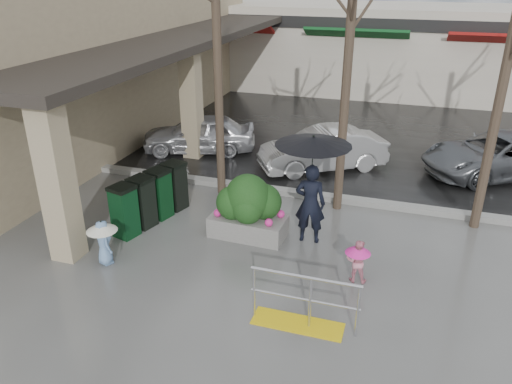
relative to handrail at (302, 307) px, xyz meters
The scene contains 17 objects.
ground 1.85m from the handrail, 138.58° to the left, with size 120.00×120.00×0.00m, color #51514F.
street_asphalt 23.24m from the handrail, 93.36° to the left, with size 120.00×36.00×0.01m, color black.
curb 5.38m from the handrail, 104.66° to the left, with size 120.00×0.30×0.15m, color gray.
near_building 14.32m from the handrail, 138.39° to the left, with size 6.00×18.00×8.00m, color tan.
canopy_slab 11.54m from the handrail, 123.81° to the left, with size 2.80×18.00×0.25m, color #2D2823.
pillar_front 5.48m from the handrail, behind, with size 0.55×0.55×3.50m, color tan.
pillar_back 9.02m from the handrail, 126.15° to the left, with size 0.55×0.55×3.50m, color tan.
storefront_row 19.25m from the handrail, 88.07° to the left, with size 34.00×6.74×4.00m.
handrail is the anchor object (origin of this frame).
woman 3.22m from the handrail, 99.80° to the left, with size 1.64×1.64×2.51m.
child_pink 1.81m from the handrail, 66.41° to the left, with size 0.50×0.50×0.90m.
child_blue 4.42m from the handrail, behind, with size 0.64×0.64×0.99m.
planter 3.34m from the handrail, 124.42° to the left, with size 1.76×1.02×1.51m.
news_boxes 5.12m from the handrail, 148.14° to the left, with size 1.06×2.28×1.24m.
car_a 9.30m from the handrail, 124.50° to the left, with size 1.49×3.70×1.26m, color #B0B1B5.
car_b 7.45m from the handrail, 98.16° to the left, with size 1.33×3.82×1.26m, color silver.
car_c 9.41m from the handrail, 64.85° to the left, with size 2.09×4.53×1.26m, color slate.
Camera 1 is at (2.74, -8.06, 5.71)m, focal length 35.00 mm.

